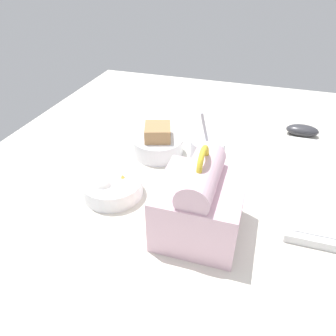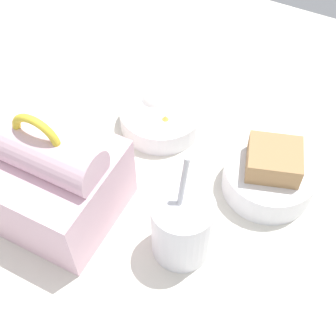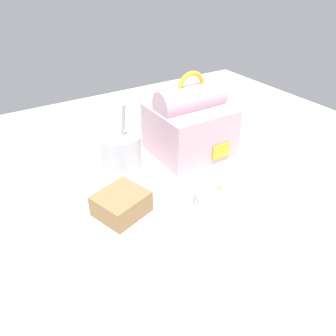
{
  "view_description": "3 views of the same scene",
  "coord_description": "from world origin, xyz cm",
  "views": [
    {
      "loc": [
        65.41,
        16.59,
        49.08
      ],
      "look_at": [
        6.07,
        -2.05,
        7.0
      ],
      "focal_mm": 35.0,
      "sensor_mm": 36.0,
      "label": 1
    },
    {
      "loc": [
        -12.12,
        33.36,
        59.83
      ],
      "look_at": [
        6.07,
        -2.05,
        7.0
      ],
      "focal_mm": 50.0,
      "sensor_mm": 36.0,
      "label": 2
    },
    {
      "loc": [
        -22.07,
        -46.6,
        41.17
      ],
      "look_at": [
        6.07,
        -2.05,
        7.0
      ],
      "focal_mm": 35.0,
      "sensor_mm": 36.0,
      "label": 3
    }
  ],
  "objects": [
    {
      "name": "soup_cup",
      "position": [
        -0.03,
        5.74,
        7.4
      ],
      "size": [
        8.11,
        8.11,
        17.22
      ],
      "color": "silver",
      "rests_on": "desk_surface"
    },
    {
      "name": "bento_bowl_sandwich",
      "position": [
        -6.96,
        -9.0,
        5.15
      ],
      "size": [
        13.47,
        13.47,
        8.45
      ],
      "color": "silver",
      "rests_on": "desk_surface"
    },
    {
      "name": "desk_surface",
      "position": [
        0.0,
        0.0,
        1.0
      ],
      "size": [
        140.0,
        110.0,
        2.0
      ],
      "color": "silver",
      "rests_on": "ground"
    },
    {
      "name": "computer_mouse",
      "position": [
        -30.02,
        28.8,
        3.62
      ],
      "size": [
        5.03,
        9.34,
        3.23
      ],
      "color": "#333338",
      "rests_on": "desk_surface"
    },
    {
      "name": "keyboard",
      "position": [
        -4.07,
        31.6,
        3.02
      ],
      "size": [
        41.43,
        14.33,
        2.1
      ],
      "color": "silver",
      "rests_on": "desk_surface"
    },
    {
      "name": "bento_bowl_snacks",
      "position": [
        12.93,
        -13.04,
        4.12
      ],
      "size": [
        13.62,
        13.62,
        5.71
      ],
      "color": "silver",
      "rests_on": "desk_surface"
    },
    {
      "name": "lunch_bag",
      "position": [
        18.34,
        8.11,
        9.01
      ],
      "size": [
        16.71,
        15.9,
        19.19
      ],
      "color": "beige",
      "rests_on": "desk_surface"
    }
  ]
}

